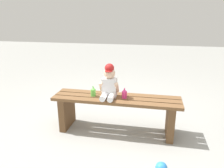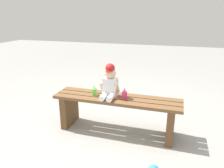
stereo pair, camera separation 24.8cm
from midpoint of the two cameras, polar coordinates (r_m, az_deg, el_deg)
The scene contains 6 objects.
ground_plane at distance 2.77m, azimuth -1.50°, elevation -12.27°, with size 16.00×16.00×0.00m, color #999993.
park_bench at distance 2.63m, azimuth -1.55°, elevation -6.53°, with size 1.53×0.36×0.45m.
child_figure at distance 2.54m, azimuth -3.55°, elevation 0.30°, with size 0.23×0.27×0.40m.
sippy_cup_left at distance 2.62m, azimuth -7.72°, elevation -2.01°, with size 0.06×0.06×0.12m.
sippy_cup_right at distance 2.52m, azimuth 0.51°, elevation -2.61°, with size 0.06×0.06×0.12m.
toy_ball at distance 2.14m, azimuth 9.53°, elevation -21.21°, with size 0.11×0.11×0.11m, color #338CE5.
Camera 1 is at (0.41, -2.36, 1.40)m, focal length 34.45 mm.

